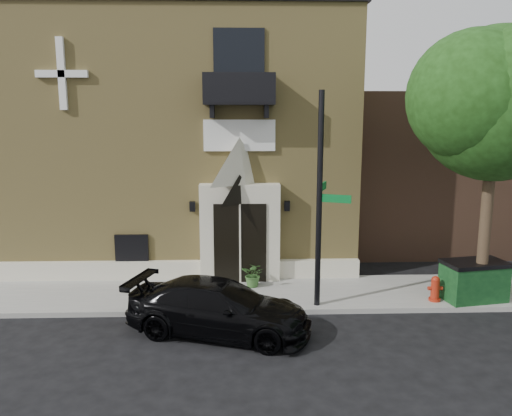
{
  "coord_description": "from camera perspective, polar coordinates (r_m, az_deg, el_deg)",
  "views": [
    {
      "loc": [
        -1.0,
        -13.22,
        5.5
      ],
      "look_at": [
        -0.5,
        2.0,
        2.7
      ],
      "focal_mm": 35.0,
      "sensor_mm": 36.0,
      "label": 1
    }
  ],
  "objects": [
    {
      "name": "ground",
      "position": [
        14.35,
        2.3,
        -12.12
      ],
      "size": [
        120.0,
        120.0,
        0.0
      ],
      "primitive_type": "plane",
      "color": "black",
      "rests_on": "ground"
    },
    {
      "name": "sidewalk",
      "position": [
        15.81,
        5.57,
        -9.69
      ],
      "size": [
        42.0,
        3.0,
        0.15
      ],
      "primitive_type": "cube",
      "color": "gray",
      "rests_on": "ground"
    },
    {
      "name": "church",
      "position": [
        21.28,
        -7.32,
        8.01
      ],
      "size": [
        12.2,
        11.01,
        9.3
      ],
      "color": "tan",
      "rests_on": "ground"
    },
    {
      "name": "street_tree_left",
      "position": [
        15.28,
        25.98,
        10.77
      ],
      "size": [
        4.97,
        4.38,
        7.77
      ],
      "color": "#38281C",
      "rests_on": "sidewalk"
    },
    {
      "name": "black_sedan",
      "position": [
        13.02,
        -4.26,
        -11.3
      ],
      "size": [
        5.09,
        3.21,
        1.38
      ],
      "primitive_type": "imported",
      "rotation": [
        0.0,
        0.0,
        1.28
      ],
      "color": "black",
      "rests_on": "ground"
    },
    {
      "name": "street_sign",
      "position": [
        13.97,
        7.34,
        0.85
      ],
      "size": [
        0.91,
        1.16,
        6.05
      ],
      "rotation": [
        0.0,
        0.0,
        -0.36
      ],
      "color": "black",
      "rests_on": "sidewalk"
    },
    {
      "name": "fire_hydrant",
      "position": [
        15.73,
        19.79,
        -8.66
      ],
      "size": [
        0.43,
        0.34,
        0.75
      ],
      "color": "#9C2210",
      "rests_on": "sidewalk"
    },
    {
      "name": "dumpster",
      "position": [
        16.17,
        23.64,
        -7.57
      ],
      "size": [
        1.95,
        1.33,
        1.18
      ],
      "rotation": [
        0.0,
        0.0,
        0.18
      ],
      "color": "#0E3617",
      "rests_on": "sidewalk"
    },
    {
      "name": "planter",
      "position": [
        15.99,
        -0.27,
        -7.6
      ],
      "size": [
        0.88,
        0.82,
        0.8
      ],
      "primitive_type": "imported",
      "rotation": [
        0.0,
        0.0,
        -0.3
      ],
      "color": "#3C682F",
      "rests_on": "sidewalk"
    }
  ]
}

